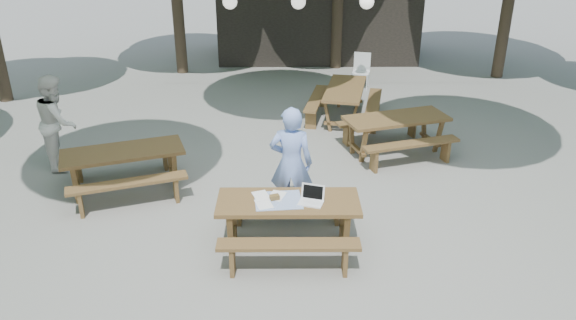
# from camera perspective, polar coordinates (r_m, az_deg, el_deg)

# --- Properties ---
(ground) EXTENTS (80.00, 80.00, 0.00)m
(ground) POSITION_cam_1_polar(r_m,az_deg,el_deg) (8.73, 3.16, -6.64)
(ground) COLOR slate
(ground) RESTS_ON ground
(pavilion) EXTENTS (6.00, 3.00, 2.80)m
(pavilion) POSITION_cam_1_polar(r_m,az_deg,el_deg) (18.23, 2.98, 14.92)
(pavilion) COLOR black
(pavilion) RESTS_ON ground
(main_picnic_table) EXTENTS (2.00, 1.58, 0.75)m
(main_picnic_table) POSITION_cam_1_polar(r_m,az_deg,el_deg) (8.04, 0.03, -6.40)
(main_picnic_table) COLOR #4F381C
(main_picnic_table) RESTS_ON ground
(picnic_table_nw) EXTENTS (2.31, 2.11, 0.75)m
(picnic_table_nw) POSITION_cam_1_polar(r_m,az_deg,el_deg) (9.95, -16.24, -0.95)
(picnic_table_nw) COLOR #4F381C
(picnic_table_nw) RESTS_ON ground
(picnic_table_ne) EXTENTS (2.28, 2.07, 0.75)m
(picnic_table_ne) POSITION_cam_1_polar(r_m,az_deg,el_deg) (11.20, 10.83, 2.58)
(picnic_table_ne) COLOR #4F381C
(picnic_table_ne) RESTS_ON ground
(picnic_table_far_e) EXTENTS (1.93, 2.18, 0.75)m
(picnic_table_far_e) POSITION_cam_1_polar(r_m,az_deg,el_deg) (12.82, 5.76, 5.80)
(picnic_table_far_e) COLOR #4F381C
(picnic_table_far_e) RESTS_ON ground
(woman) EXTENTS (0.70, 0.50, 1.82)m
(woman) POSITION_cam_1_polar(r_m,az_deg,el_deg) (8.57, 0.32, -0.34)
(woman) COLOR #7F9DE8
(woman) RESTS_ON ground
(second_person) EXTENTS (0.88, 1.01, 1.75)m
(second_person) POSITION_cam_1_polar(r_m,az_deg,el_deg) (11.12, -22.41, 3.63)
(second_person) COLOR silver
(second_person) RESTS_ON ground
(plastic_chair) EXTENTS (0.53, 0.53, 0.90)m
(plastic_chair) POSITION_cam_1_polar(r_m,az_deg,el_deg) (15.20, 7.39, 8.27)
(plastic_chair) COLOR white
(plastic_chair) RESTS_ON ground
(laptop) EXTENTS (0.39, 0.34, 0.24)m
(laptop) POSITION_cam_1_polar(r_m,az_deg,el_deg) (7.80, 2.43, -3.87)
(laptop) COLOR white
(laptop) RESTS_ON main_picnic_table
(tabletop_clutter) EXTENTS (0.74, 0.61, 0.08)m
(tabletop_clutter) POSITION_cam_1_polar(r_m,az_deg,el_deg) (7.86, -1.17, -4.04)
(tabletop_clutter) COLOR #3462B2
(tabletop_clutter) RESTS_ON main_picnic_table
(paper_lanterns) EXTENTS (9.00, 0.34, 0.38)m
(paper_lanterns) POSITION_cam_1_polar(r_m,az_deg,el_deg) (13.60, 1.12, 15.79)
(paper_lanterns) COLOR black
(paper_lanterns) RESTS_ON ground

